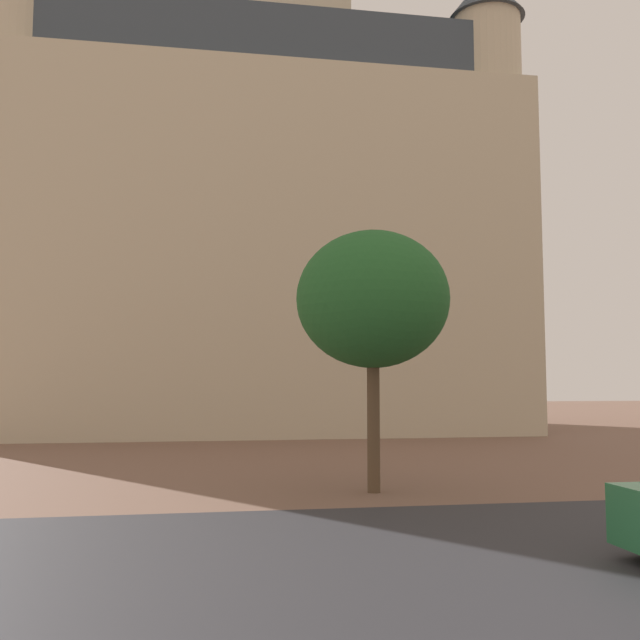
% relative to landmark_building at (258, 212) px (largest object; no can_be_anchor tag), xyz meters
% --- Properties ---
extents(ground_plane, '(120.00, 120.00, 0.00)m').
position_rel_landmark_building_xyz_m(ground_plane, '(-0.50, -22.12, -9.88)').
color(ground_plane, brown).
extents(street_asphalt_strip, '(120.00, 6.46, 0.00)m').
position_rel_landmark_building_xyz_m(street_asphalt_strip, '(-0.50, -23.14, -9.88)').
color(street_asphalt_strip, '#2D2D33').
rests_on(street_asphalt_strip, ground_plane).
extents(landmark_building, '(22.26, 12.98, 36.50)m').
position_rel_landmark_building_xyz_m(landmark_building, '(0.00, 0.00, 0.00)').
color(landmark_building, beige).
rests_on(landmark_building, ground_plane).
extents(tree_curb_far, '(3.00, 3.00, 5.09)m').
position_rel_landmark_building_xyz_m(tree_curb_far, '(0.84, -18.38, -6.16)').
color(tree_curb_far, brown).
rests_on(tree_curb_far, ground_plane).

